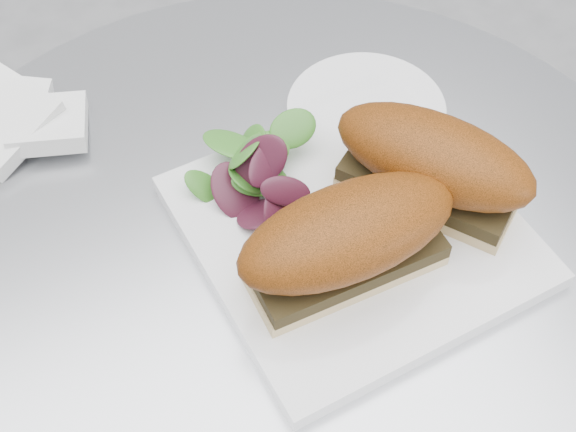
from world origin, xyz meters
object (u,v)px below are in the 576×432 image
(plate, at_px, (353,230))
(sandwich_right, at_px, (433,163))
(sandwich_left, at_px, (347,239))
(saucer, at_px, (366,111))

(plate, bearing_deg, sandwich_right, -1.51)
(sandwich_right, bearing_deg, sandwich_left, -104.88)
(sandwich_right, relative_size, saucer, 1.23)
(plate, distance_m, saucer, 0.14)
(sandwich_left, distance_m, saucer, 0.19)
(plate, xyz_separation_m, sandwich_right, (0.07, -0.00, 0.05))
(saucer, bearing_deg, sandwich_right, -95.90)
(sandwich_left, bearing_deg, sandwich_right, 20.27)
(plate, bearing_deg, sandwich_left, -130.01)
(plate, relative_size, sandwich_right, 1.39)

